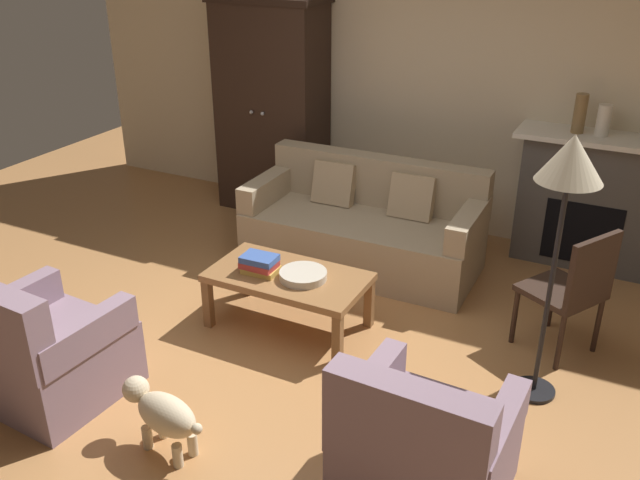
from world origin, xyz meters
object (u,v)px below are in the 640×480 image
(mantel_vase_bronze, at_px, (580,113))
(dog, at_px, (163,413))
(armchair_near_right, at_px, (424,452))
(mantel_vase_cream, at_px, (604,120))
(fruit_bowl, at_px, (303,275))
(armchair_near_left, at_px, (45,353))
(coffee_table, at_px, (288,281))
(armoire, at_px, (272,107))
(couch, at_px, (364,228))
(side_chair_wooden, at_px, (574,286))
(fireplace, at_px, (589,200))
(floor_lamp, at_px, (569,175))
(book_stack, at_px, (260,264))

(mantel_vase_bronze, relative_size, dog, 0.54)
(armchair_near_right, bearing_deg, mantel_vase_cream, 84.02)
(dog, bearing_deg, fruit_bowl, 85.30)
(mantel_vase_bronze, distance_m, dog, 3.85)
(mantel_vase_cream, xyz_separation_m, armchair_near_right, (-0.32, -3.10, -0.93))
(armchair_near_left, relative_size, armchair_near_right, 1.00)
(coffee_table, bearing_deg, armoire, 122.89)
(fruit_bowl, bearing_deg, couch, 92.33)
(armoire, relative_size, coffee_table, 1.85)
(armoire, bearing_deg, side_chair_wooden, -24.20)
(coffee_table, bearing_deg, couch, 86.15)
(fireplace, xyz_separation_m, coffee_table, (-1.71, -1.99, -0.20))
(floor_lamp, bearing_deg, side_chair_wooden, 80.32)
(mantel_vase_cream, bearing_deg, side_chair_wooden, -85.96)
(mantel_vase_bronze, height_order, side_chair_wooden, mantel_vase_bronze)
(floor_lamp, relative_size, dog, 2.90)
(armoire, bearing_deg, armchair_near_right, -49.19)
(fireplace, height_order, couch, fireplace)
(floor_lamp, distance_m, dog, 2.53)
(armoire, relative_size, mantel_vase_bronze, 6.58)
(coffee_table, xyz_separation_m, side_chair_wooden, (1.81, 0.54, 0.15))
(armchair_near_right, bearing_deg, floor_lamp, 73.67)
(couch, relative_size, mantel_vase_bronze, 6.24)
(armchair_near_left, relative_size, side_chair_wooden, 0.98)
(armchair_near_right, bearing_deg, side_chair_wooden, 75.69)
(couch, bearing_deg, fireplace, 26.96)
(side_chair_wooden, bearing_deg, armoire, 155.80)
(fruit_bowl, xyz_separation_m, book_stack, (-0.31, -0.05, 0.04))
(fireplace, xyz_separation_m, side_chair_wooden, (0.10, -1.45, -0.06))
(armoire, height_order, floor_lamp, armoire)
(armchair_near_left, bearing_deg, fruit_bowl, 52.50)
(book_stack, relative_size, dog, 0.45)
(fruit_bowl, relative_size, book_stack, 1.28)
(dog, bearing_deg, armchair_near_right, 11.53)
(dog, bearing_deg, floor_lamp, 39.87)
(mantel_vase_cream, height_order, armchair_near_left, mantel_vase_cream)
(mantel_vase_bronze, height_order, floor_lamp, floor_lamp)
(book_stack, bearing_deg, mantel_vase_cream, 47.02)
(mantel_vase_cream, bearing_deg, armchair_near_left, -128.20)
(couch, xyz_separation_m, armchair_near_left, (-0.98, -2.51, -0.00))
(dog, bearing_deg, armoire, 110.59)
(fruit_bowl, distance_m, book_stack, 0.32)
(fireplace, height_order, armchair_near_left, fireplace)
(book_stack, xyz_separation_m, armchair_near_right, (1.57, -1.06, -0.17))
(fireplace, height_order, mantel_vase_cream, mantel_vase_cream)
(couch, relative_size, coffee_table, 1.75)
(armchair_near_left, xyz_separation_m, floor_lamp, (2.63, 1.38, 1.11))
(fireplace, relative_size, armchair_near_right, 1.43)
(armoire, bearing_deg, fireplace, 1.51)
(armoire, xyz_separation_m, dog, (1.25, -3.32, -0.78))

